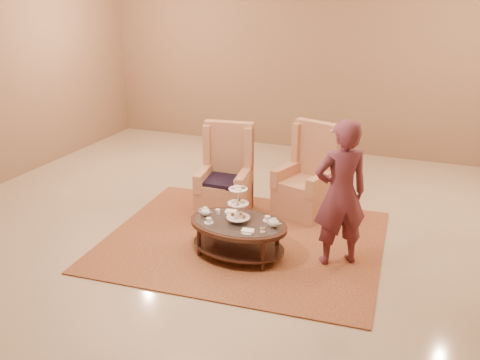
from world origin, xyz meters
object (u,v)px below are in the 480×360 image
at_px(tea_table, 238,228).
at_px(armchair_left, 226,184).
at_px(person, 341,194).
at_px(armchair_right, 309,184).

distance_m(tea_table, armchair_left, 1.22).
bearing_deg(tea_table, person, 18.19).
relative_size(armchair_left, person, 0.74).
height_order(tea_table, armchair_left, armchair_left).
distance_m(armchair_right, person, 1.43).
height_order(armchair_right, person, person).
height_order(armchair_left, person, person).
distance_m(armchair_left, armchair_right, 1.08).
distance_m(tea_table, armchair_right, 1.52).
relative_size(tea_table, armchair_right, 0.98).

